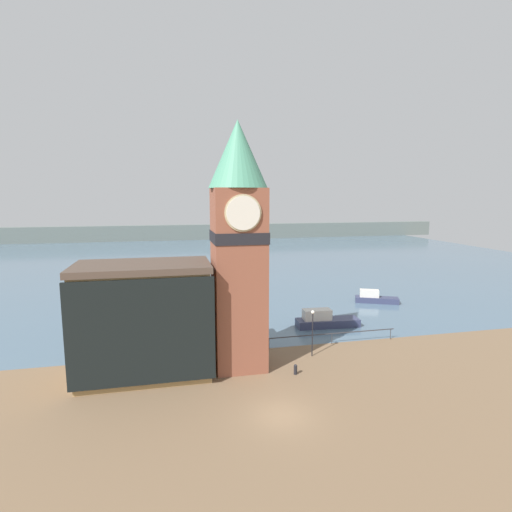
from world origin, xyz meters
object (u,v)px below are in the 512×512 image
clock_tower (238,240)px  mooring_bollard_near (295,369)px  boat_far (375,298)px  boat_near (324,320)px  lamp_post (313,325)px  pier_building (144,320)px

clock_tower → mooring_bollard_near: bearing=-32.8°
boat_far → boat_near: bearing=-118.6°
boat_far → lamp_post: (-14.69, -15.51, 2.29)m
boat_near → clock_tower: bearing=-140.4°
lamp_post → clock_tower: bearing=-174.7°
pier_building → boat_near: size_ratio=1.50×
boat_near → lamp_post: bearing=-116.4°
boat_far → lamp_post: bearing=-109.5°
clock_tower → pier_building: (-7.55, -0.05, -6.09)m
boat_near → lamp_post: 8.89m
pier_building → boat_far: size_ratio=1.81×
clock_tower → boat_near: clock_tower is taller
lamp_post → mooring_bollard_near: bearing=-128.7°
lamp_post → boat_near: bearing=60.6°
boat_far → lamp_post: 21.49m
clock_tower → pier_building: size_ratio=1.92×
pier_building → boat_near: pier_building is taller
clock_tower → boat_far: clock_tower is taller
mooring_bollard_near → lamp_post: (2.61, 3.26, 2.45)m
boat_far → lamp_post: size_ratio=1.38×
boat_far → lamp_post: lamp_post is taller
clock_tower → lamp_post: size_ratio=4.77×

